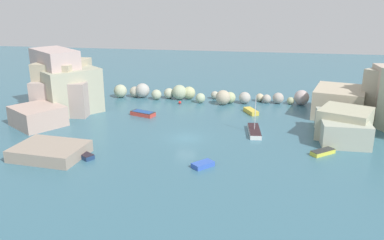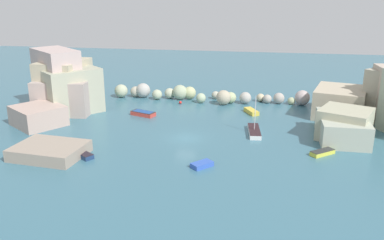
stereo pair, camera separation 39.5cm
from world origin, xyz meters
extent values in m
plane|color=#3A6A7C|center=(0.00, 0.00, 0.00)|extent=(160.00, 160.00, 0.00)
cube|color=#AAA990|center=(-20.88, 9.67, 3.47)|extent=(11.99, 11.95, 6.94)
cube|color=#B6AA8D|center=(-21.72, 10.29, 3.95)|extent=(6.66, 8.35, 7.90)
cube|color=#BEA6A0|center=(-22.48, 9.58, 4.88)|extent=(9.63, 9.13, 9.77)
cube|color=#BA9E90|center=(-21.78, 1.79, 1.41)|extent=(8.81, 8.69, 2.81)
cube|color=#AAA58C|center=(-22.31, 12.68, 3.22)|extent=(5.15, 7.81, 6.45)
cube|color=#A8AC92|center=(-21.03, 11.54, 2.24)|extent=(5.87, 5.80, 4.48)
cube|color=#B09D94|center=(-20.82, 7.62, 2.65)|extent=(8.81, 5.35, 5.29)
cube|color=#ACB19E|center=(19.98, 3.14, 1.50)|extent=(5.86, 8.94, 2.99)
cube|color=#B2AF92|center=(20.32, 3.43, 1.99)|extent=(7.82, 7.74, 3.98)
cube|color=#BBAC91|center=(21.35, 13.83, 2.15)|extent=(9.02, 10.08, 4.31)
sphere|color=#AEB494|center=(-15.45, 19.08, 1.17)|extent=(2.34, 2.34, 2.34)
sphere|color=#AFA692|center=(-12.96, 19.80, 0.96)|extent=(1.92, 1.92, 1.92)
sphere|color=#ADABA4|center=(-11.52, 19.71, 1.28)|extent=(2.56, 2.56, 2.56)
sphere|color=#AEB797|center=(-8.68, 18.67, 0.89)|extent=(1.77, 1.77, 1.77)
sphere|color=#B3B799|center=(-6.62, 19.76, 0.93)|extent=(1.86, 1.86, 1.86)
sphere|color=#A6B18F|center=(-4.68, 19.42, 1.29)|extent=(2.59, 2.59, 2.59)
sphere|color=#B8BD88|center=(-3.05, 20.02, 1.10)|extent=(2.21, 2.21, 2.21)
sphere|color=#ABBA96|center=(-0.69, 17.78, 0.83)|extent=(1.67, 1.67, 1.67)
sphere|color=#B0AE9A|center=(1.48, 20.76, 0.70)|extent=(1.39, 1.39, 1.39)
sphere|color=#B3A68C|center=(3.24, 17.23, 1.24)|extent=(2.48, 2.48, 2.48)
sphere|color=#AEB888|center=(4.34, 18.45, 0.96)|extent=(1.92, 1.92, 1.92)
sphere|color=#ADA8A0|center=(6.84, 18.50, 1.00)|extent=(2.01, 2.01, 2.01)
sphere|color=#C2B390|center=(9.39, 20.30, 0.70)|extent=(1.41, 1.41, 1.41)
sphere|color=#ADA59A|center=(10.56, 19.47, 0.74)|extent=(1.48, 1.48, 1.48)
sphere|color=#ACA39A|center=(12.48, 19.49, 0.94)|extent=(1.87, 1.87, 1.87)
sphere|color=#A9B286|center=(14.56, 19.23, 0.63)|extent=(1.25, 1.25, 1.25)
sphere|color=#B6A4A1|center=(16.33, 19.39, 1.24)|extent=(2.49, 2.49, 2.49)
sphere|color=#ADA38D|center=(19.02, 19.50, 0.84)|extent=(1.68, 1.68, 1.68)
cube|color=gray|center=(-14.51, -8.67, 0.70)|extent=(8.42, 6.72, 1.39)
sphere|color=red|center=(-4.04, 16.44, 0.25)|extent=(0.49, 0.49, 0.49)
cube|color=gold|center=(-17.60, 13.10, 0.21)|extent=(2.26, 2.87, 0.41)
cube|color=#2A2128|center=(-17.60, 13.10, 0.44)|extent=(2.21, 2.81, 0.06)
cube|color=#D6CF41|center=(16.92, -2.72, 0.24)|extent=(3.10, 2.82, 0.48)
cube|color=#303230|center=(16.92, -2.72, 0.51)|extent=(3.04, 2.76, 0.06)
cube|color=blue|center=(3.43, -8.60, 0.26)|extent=(2.58, 2.61, 0.53)
cube|color=navy|center=(-11.06, -7.92, 0.25)|extent=(3.93, 3.13, 0.49)
cube|color=#261E27|center=(-11.06, -7.92, 0.52)|extent=(3.85, 3.07, 0.06)
cube|color=gold|center=(8.09, 12.85, 0.31)|extent=(2.55, 3.45, 0.63)
cube|color=#C53F36|center=(-8.36, 8.83, 0.29)|extent=(4.11, 2.79, 0.59)
cube|color=#322720|center=(-8.36, 8.83, 0.62)|extent=(4.03, 2.73, 0.06)
cube|color=#234C93|center=(-8.36, 8.83, 0.63)|extent=(3.49, 2.37, 0.08)
cube|color=silver|center=(8.78, 3.42, 0.29)|extent=(2.02, 5.52, 0.57)
cube|color=#2E1B20|center=(8.78, 3.42, 0.60)|extent=(1.98, 5.41, 0.06)
cylinder|color=silver|center=(8.78, 3.42, 2.90)|extent=(0.10, 0.10, 4.67)
camera|label=1|loc=(8.97, -49.34, 18.56)|focal=38.17mm
camera|label=2|loc=(9.36, -49.28, 18.56)|focal=38.17mm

